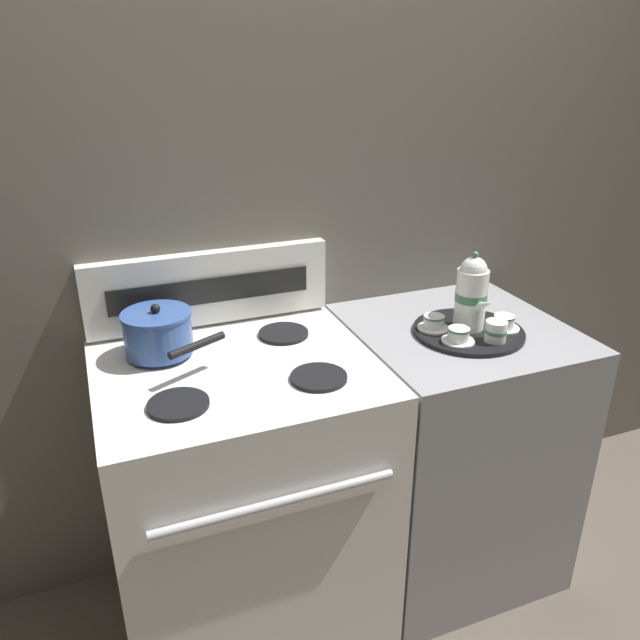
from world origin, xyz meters
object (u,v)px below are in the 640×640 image
stove (245,498)px  teapot (472,293)px  serving_tray (468,331)px  teacup_right (504,322)px  saucepan (159,332)px  teacup_left (458,335)px  creamer_jug (496,331)px  teacup_front (434,322)px

stove → teapot: (0.74, -0.04, 0.60)m
serving_tray → stove: bearing=176.1°
serving_tray → teacup_right: bearing=-18.7°
saucepan → teacup_left: saucepan is taller
serving_tray → teapot: (0.01, 0.01, 0.12)m
saucepan → teapot: (0.93, -0.18, 0.06)m
serving_tray → teapot: bearing=61.5°
stove → saucepan: size_ratio=3.00×
creamer_jug → teapot: bearing=99.8°
saucepan → teacup_right: size_ratio=3.15×
saucepan → teacup_front: bearing=-10.6°
teapot → teacup_left: (-0.09, -0.08, -0.09)m
teacup_right → teacup_front: size_ratio=1.00×
teacup_left → stove: bearing=170.1°
stove → serving_tray: size_ratio=2.72×
serving_tray → teacup_front: 0.11m
stove → creamer_jug: (0.76, -0.15, 0.51)m
stove → serving_tray: serving_tray is taller
teacup_right → creamer_jug: size_ratio=1.49×
teacup_front → creamer_jug: 0.19m
serving_tray → teacup_right: (0.10, -0.04, 0.03)m
saucepan → teacup_right: bearing=-12.8°
teapot → teacup_front: bearing=164.7°
teapot → creamer_jug: (0.02, -0.11, -0.09)m
stove → teacup_left: bearing=-9.9°
serving_tray → creamer_jug: bearing=-74.3°
stove → saucepan: bearing=141.7°
teacup_right → teacup_front: same height
teacup_left → teacup_front: bearing=100.6°
serving_tray → creamer_jug: creamer_jug is taller
teapot → teacup_right: bearing=-27.4°
saucepan → teacup_front: (0.82, -0.15, -0.04)m
stove → teacup_left: (0.66, -0.11, 0.50)m
teacup_left → creamer_jug: bearing=-17.2°
teacup_left → teapot: bearing=41.5°
teacup_right → stove: bearing=174.2°
saucepan → creamer_jug: saucepan is taller
teacup_right → creamer_jug: (-0.08, -0.06, 0.01)m
teapot → creamer_jug: 0.14m
teapot → teacup_front: size_ratio=2.50×
teapot → creamer_jug: bearing=-80.2°
stove → serving_tray: 0.88m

